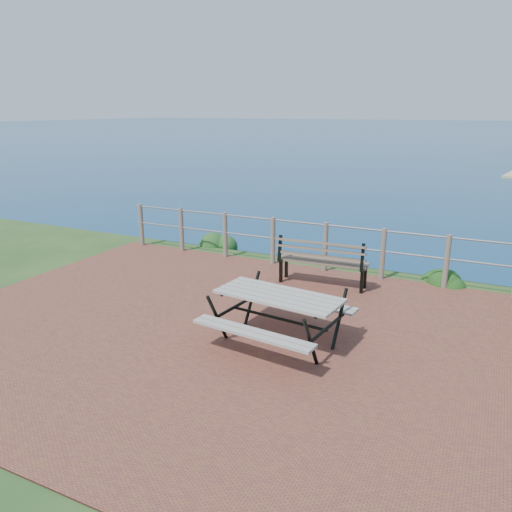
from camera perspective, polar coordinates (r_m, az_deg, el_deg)
The scene contains 7 objects.
ground at distance 7.35m, azimuth -0.60°, elevation -9.14°, with size 10.00×7.00×0.12m, color brown.
ocean at distance 205.97m, azimuth 25.93°, elevation 13.94°, with size 1200.00×1200.00×0.00m, color #12556F.
safety_railing at distance 10.08m, azimuth 7.93°, elevation 1.33°, with size 9.40×0.10×1.00m.
picnic_table at distance 6.92m, azimuth 2.57°, elevation -6.58°, with size 1.80×1.49×0.73m.
park_bench at distance 9.24m, azimuth 7.68°, elevation 0.21°, with size 1.67×0.50×0.93m.
shrub_lip_west at distance 12.20m, azimuth -4.70°, elevation 1.29°, with size 0.76×0.76×0.49m, color #1F511E.
shrub_lip_east at distance 10.24m, azimuth 20.37°, elevation -2.69°, with size 0.71×0.71×0.43m, color #1C4615.
Camera 1 is at (2.97, -5.93, 3.17)m, focal length 35.00 mm.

